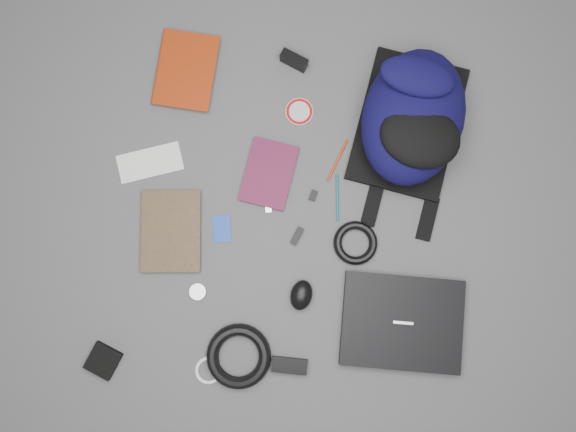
# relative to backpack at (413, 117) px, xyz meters

# --- Properties ---
(ground) EXTENTS (4.00, 4.00, 0.00)m
(ground) POSITION_rel_backpack_xyz_m (-0.36, -0.33, -0.10)
(ground) COLOR #4F4F51
(ground) RESTS_ON ground
(backpack) EXTENTS (0.41, 0.53, 0.20)m
(backpack) POSITION_rel_backpack_xyz_m (0.00, 0.00, 0.00)
(backpack) COLOR black
(backpack) RESTS_ON ground
(laptop) EXTENTS (0.38, 0.29, 0.04)m
(laptop) POSITION_rel_backpack_xyz_m (0.03, -0.63, -0.08)
(laptop) COLOR black
(laptop) RESTS_ON ground
(textbook_red) EXTENTS (0.20, 0.26, 0.03)m
(textbook_red) POSITION_rel_backpack_xyz_m (-0.83, 0.11, -0.09)
(textbook_red) COLOR maroon
(textbook_red) RESTS_ON ground
(comic_book) EXTENTS (0.22, 0.28, 0.02)m
(comic_book) POSITION_rel_backpack_xyz_m (-0.82, -0.43, -0.09)
(comic_book) COLOR #9D740B
(comic_book) RESTS_ON ground
(envelope) EXTENTS (0.23, 0.16, 0.00)m
(envelope) POSITION_rel_backpack_xyz_m (-0.82, -0.20, -0.10)
(envelope) COLOR white
(envelope) RESTS_ON ground
(dvd_case) EXTENTS (0.18, 0.23, 0.02)m
(dvd_case) POSITION_rel_backpack_xyz_m (-0.43, -0.20, -0.09)
(dvd_case) COLOR #460D27
(dvd_case) RESTS_ON ground
(compact_camera) EXTENTS (0.10, 0.06, 0.05)m
(compact_camera) POSITION_rel_backpack_xyz_m (-0.38, 0.17, -0.08)
(compact_camera) COLOR black
(compact_camera) RESTS_ON ground
(sticker_disc) EXTENTS (0.12, 0.12, 0.00)m
(sticker_disc) POSITION_rel_backpack_xyz_m (-0.35, 0.01, -0.10)
(sticker_disc) COLOR silver
(sticker_disc) RESTS_ON ground
(pen_teal) EXTENTS (0.02, 0.15, 0.01)m
(pen_teal) POSITION_rel_backpack_xyz_m (-0.20, -0.26, -0.10)
(pen_teal) COLOR #0A5B62
(pen_teal) RESTS_ON ground
(pen_red) EXTENTS (0.06, 0.14, 0.01)m
(pen_red) POSITION_rel_backpack_xyz_m (-0.21, -0.14, -0.10)
(pen_red) COLOR #B0310D
(pen_red) RESTS_ON ground
(id_badge) EXTENTS (0.07, 0.09, 0.00)m
(id_badge) POSITION_rel_backpack_xyz_m (-0.56, -0.39, -0.10)
(id_badge) COLOR #183DB4
(id_badge) RESTS_ON ground
(usb_black) EXTENTS (0.04, 0.06, 0.01)m
(usb_black) POSITION_rel_backpack_xyz_m (-0.32, -0.39, -0.10)
(usb_black) COLOR black
(usb_black) RESTS_ON ground
(usb_silver) EXTENTS (0.03, 0.05, 0.01)m
(usb_silver) POSITION_rel_backpack_xyz_m (-0.42, -0.30, -0.10)
(usb_silver) COLOR silver
(usb_silver) RESTS_ON ground
(key_fob) EXTENTS (0.03, 0.04, 0.01)m
(key_fob) POSITION_rel_backpack_xyz_m (-0.28, -0.26, -0.10)
(key_fob) COLOR black
(key_fob) RESTS_ON ground
(mouse) EXTENTS (0.08, 0.10, 0.05)m
(mouse) POSITION_rel_backpack_xyz_m (-0.29, -0.58, -0.08)
(mouse) COLOR black
(mouse) RESTS_ON ground
(headphone_left) EXTENTS (0.06, 0.06, 0.01)m
(headphone_left) POSITION_rel_backpack_xyz_m (-0.66, -0.49, -0.10)
(headphone_left) COLOR silver
(headphone_left) RESTS_ON ground
(headphone_right) EXTENTS (0.07, 0.07, 0.01)m
(headphone_right) POSITION_rel_backpack_xyz_m (-0.62, -0.60, -0.09)
(headphone_right) COLOR #A2A2A4
(headphone_right) RESTS_ON ground
(cable_coil) EXTENTS (0.19, 0.19, 0.03)m
(cable_coil) POSITION_rel_backpack_xyz_m (-0.13, -0.40, -0.09)
(cable_coil) COLOR black
(cable_coil) RESTS_ON ground
(power_brick) EXTENTS (0.11, 0.05, 0.03)m
(power_brick) POSITION_rel_backpack_xyz_m (-0.31, -0.80, -0.09)
(power_brick) COLOR black
(power_brick) RESTS_ON ground
(power_cord_coil) EXTENTS (0.21, 0.21, 0.04)m
(power_cord_coil) POSITION_rel_backpack_xyz_m (-0.47, -0.78, -0.08)
(power_cord_coil) COLOR black
(power_cord_coil) RESTS_ON ground
(pouch) EXTENTS (0.12, 0.12, 0.02)m
(pouch) POSITION_rel_backpack_xyz_m (-0.89, -0.84, -0.09)
(pouch) COLOR black
(pouch) RESTS_ON ground
(white_cable_coil) EXTENTS (0.11, 0.11, 0.01)m
(white_cable_coil) POSITION_rel_backpack_xyz_m (-0.56, -0.84, -0.10)
(white_cable_coil) COLOR white
(white_cable_coil) RESTS_ON ground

